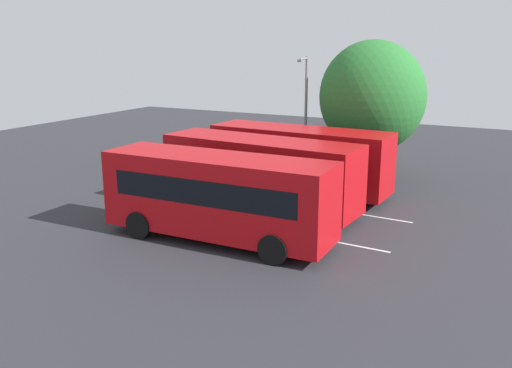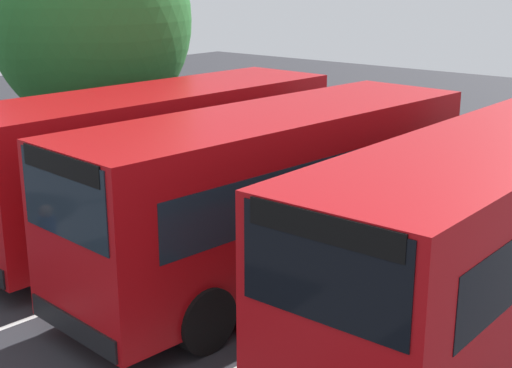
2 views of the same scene
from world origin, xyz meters
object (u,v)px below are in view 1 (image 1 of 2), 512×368
bus_far_left (299,158)px  pedestrian (194,165)px  bus_center_left (260,172)px  street_lamp (305,107)px  bus_center_right (217,195)px  depot_tree (372,97)px

bus_far_left → pedestrian: bus_far_left is taller
bus_center_left → street_lamp: 7.99m
bus_center_left → bus_center_right: (-0.23, 4.04, 0.00)m
bus_center_right → depot_tree: depot_tree is taller
bus_center_left → pedestrian: bus_center_left is taller
bus_center_left → street_lamp: bearing=-78.1°
bus_far_left → bus_center_right: 7.70m
pedestrian → street_lamp: street_lamp is taller
street_lamp → bus_center_left: bearing=-3.7°
bus_far_left → bus_center_left: same height
pedestrian → street_lamp: (-4.29, -4.94, 2.81)m
pedestrian → depot_tree: bearing=48.7°
bus_center_left → pedestrian: bearing=-22.8°
street_lamp → depot_tree: depot_tree is taller
pedestrian → bus_center_left: bearing=-15.3°
bus_center_left → bus_center_right: same height
bus_far_left → depot_tree: depot_tree is taller
bus_far_left → bus_center_right: bearing=91.7°
bus_center_left → bus_far_left: bearing=-91.1°
bus_far_left → street_lamp: bearing=-68.7°
bus_far_left → pedestrian: size_ratio=5.08×
street_lamp → bus_far_left: bearing=7.5°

